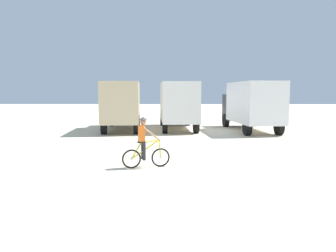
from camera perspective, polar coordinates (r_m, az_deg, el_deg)
The scene contains 5 objects.
ground_plane at distance 11.36m, azimuth 1.52°, elevation -7.65°, with size 120.00×120.00×0.00m, color beige.
box_truck_tan_camper at distance 22.99m, azimuth -8.10°, elevation 3.95°, with size 2.92×6.92×3.35m.
box_truck_white_box at distance 23.22m, azimuth 1.74°, elevation 4.03°, with size 2.79×6.88×3.35m.
box_truck_avon_van at distance 22.93m, azimuth 14.46°, elevation 3.81°, with size 3.02×6.95×3.35m.
cyclist_orange_shirt at distance 11.47m, azimuth -4.17°, elevation -3.23°, with size 1.69×0.64×1.82m.
Camera 1 is at (-0.15, -11.04, 2.69)m, focal length 34.57 mm.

